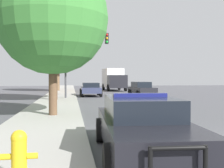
% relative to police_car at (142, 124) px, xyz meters
% --- Properties ---
extents(sidewalk_left, '(3.00, 110.00, 0.13)m').
position_rel_police_car_xyz_m(sidewalk_left, '(-2.68, -0.03, -0.67)').
color(sidewalk_left, '#A3A099').
rests_on(sidewalk_left, ground_plane).
extents(police_car, '(2.19, 5.08, 1.46)m').
position_rel_police_car_xyz_m(police_car, '(0.00, 0.00, 0.00)').
color(police_car, black).
rests_on(police_car, ground_plane).
extents(fire_hydrant, '(0.60, 0.26, 0.85)m').
position_rel_police_car_xyz_m(fire_hydrant, '(-2.50, -1.66, -0.16)').
color(fire_hydrant, gold).
rests_on(fire_hydrant, sidewalk_left).
extents(traffic_light, '(3.70, 0.35, 5.61)m').
position_rel_police_car_xyz_m(traffic_light, '(-0.72, 17.24, 3.33)').
color(traffic_light, '#424247').
rests_on(traffic_light, sidewalk_left).
extents(car_background_oncoming, '(2.08, 4.40, 1.41)m').
position_rel_police_car_xyz_m(car_background_oncoming, '(5.13, 20.09, 0.00)').
color(car_background_oncoming, black).
rests_on(car_background_oncoming, ground_plane).
extents(car_background_midblock, '(2.03, 3.99, 1.32)m').
position_rel_police_car_xyz_m(car_background_midblock, '(0.22, 20.88, -0.02)').
color(car_background_midblock, '#333856').
rests_on(car_background_midblock, ground_plane).
extents(box_truck, '(2.76, 7.16, 3.07)m').
position_rel_police_car_xyz_m(box_truck, '(4.24, 32.60, 0.91)').
color(box_truck, black).
rests_on(box_truck, ground_plane).
extents(tree_sidewalk_far, '(5.96, 5.96, 8.29)m').
position_rel_police_car_xyz_m(tree_sidewalk_far, '(-3.35, 30.68, 4.70)').
color(tree_sidewalk_far, brown).
rests_on(tree_sidewalk_far, sidewalk_left).
extents(tree_sidewalk_near, '(5.08, 5.08, 6.92)m').
position_rel_police_car_xyz_m(tree_sidewalk_near, '(-2.47, 6.59, 3.76)').
color(tree_sidewalk_near, brown).
rests_on(tree_sidewalk_near, sidewalk_left).
extents(tree_sidewalk_mid, '(6.16, 6.16, 8.53)m').
position_rel_police_car_xyz_m(tree_sidewalk_mid, '(-2.89, 15.49, 4.83)').
color(tree_sidewalk_mid, brown).
rests_on(tree_sidewalk_mid, sidewalk_left).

